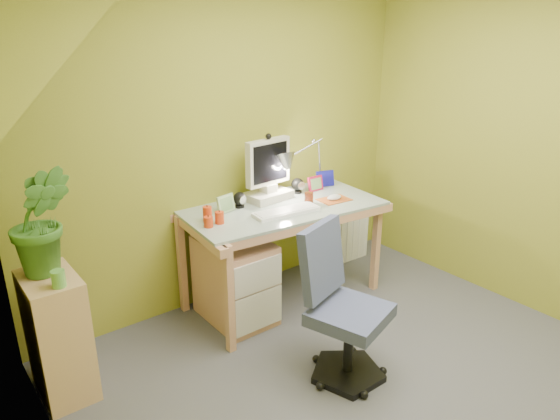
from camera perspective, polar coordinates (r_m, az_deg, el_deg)
floor at (r=3.23m, az=11.58°, el=-19.43°), size 3.20×3.20×0.01m
wall_back at (r=3.81m, az=-5.58°, el=7.43°), size 3.20×0.01×2.40m
wall_left at (r=1.80m, az=-21.57°, el=-9.09°), size 0.01×3.20×2.40m
wall_right at (r=3.98m, az=28.28°, el=5.67°), size 0.01×3.20×2.40m
slope_ceiling at (r=1.84m, az=-5.75°, el=14.27°), size 1.10×3.20×1.10m
desk at (r=3.90m, az=0.31°, el=-4.84°), size 1.50×0.85×0.77m
monitor at (r=3.81m, az=-1.34°, el=4.77°), size 0.38×0.24×0.50m
speaker_left at (r=3.70m, az=-4.49°, el=1.12°), size 0.11×0.11×0.11m
speaker_right at (r=4.01m, az=1.96°, el=2.72°), size 0.11×0.11×0.12m
keyboard at (r=3.60m, az=0.70°, el=-0.17°), size 0.50×0.20×0.02m
mousepad at (r=3.88m, az=6.02°, el=1.15°), size 0.25×0.18×0.01m
mouse at (r=3.88m, az=6.03°, el=1.40°), size 0.12×0.08×0.04m
amber_tumbler at (r=3.79m, az=3.22°, el=1.34°), size 0.07×0.07×0.08m
candle_cluster at (r=3.42m, az=-7.71°, el=-0.68°), size 0.15×0.13×0.11m
photo_frame_red at (r=4.07m, az=3.94°, el=2.95°), size 0.14×0.02×0.12m
photo_frame_blue at (r=4.19m, az=5.02°, el=3.49°), size 0.15×0.06×0.13m
photo_frame_green at (r=3.62m, az=-6.03°, el=0.71°), size 0.15×0.05×0.12m
desk_lamp at (r=4.07m, az=3.78°, el=6.42°), size 0.58×0.30×0.59m
side_ledge at (r=3.23m, az=-23.38°, el=-12.69°), size 0.28×0.43×0.74m
potted_plant at (r=2.99m, az=-24.92°, el=-1.07°), size 0.39×0.34×0.61m
green_cup at (r=2.91m, az=-23.35°, el=-7.01°), size 0.08×0.08×0.09m
task_chair at (r=3.09m, az=7.79°, el=-11.32°), size 0.60×0.60×0.86m
radiator at (r=4.67m, az=7.07°, el=-2.91°), size 0.44×0.19×0.43m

